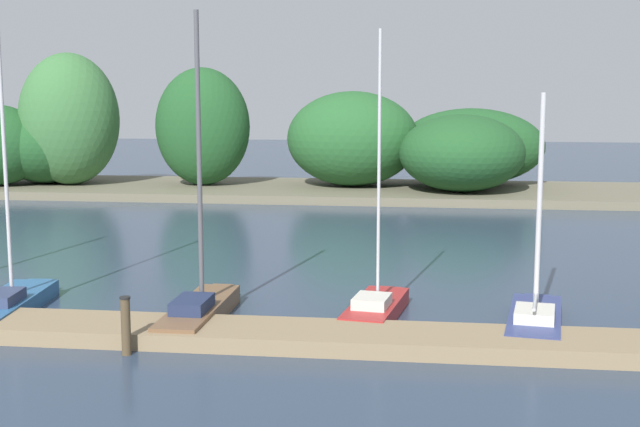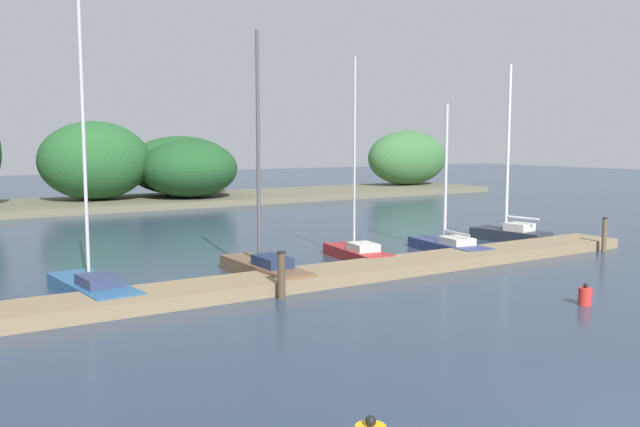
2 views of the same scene
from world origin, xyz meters
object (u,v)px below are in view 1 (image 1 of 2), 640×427
mooring_piling_1 (126,326)px  sailboat_5 (535,315)px  sailboat_2 (9,298)px  sailboat_3 (200,306)px  sailboat_4 (376,305)px

mooring_piling_1 → sailboat_5: bearing=19.4°
sailboat_2 → mooring_piling_1: sailboat_2 is taller
sailboat_3 → mooring_piling_1: (-0.83, -2.62, 0.23)m
sailboat_2 → sailboat_4: sailboat_2 is taller
sailboat_3 → sailboat_5: size_ratio=1.34×
sailboat_3 → mooring_piling_1: sailboat_3 is taller
sailboat_2 → sailboat_4: (8.84, 0.68, -0.04)m
sailboat_4 → sailboat_3: bearing=111.3°
sailboat_5 → mooring_piling_1: (-8.48, -2.98, 0.30)m
sailboat_4 → sailboat_5: bearing=-90.5°
sailboat_4 → mooring_piling_1: 6.03m
sailboat_3 → mooring_piling_1: size_ratio=5.84×
sailboat_4 → sailboat_5: sailboat_4 is taller
sailboat_3 → sailboat_2: bearing=87.7°
sailboat_2 → sailboat_4: 8.87m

